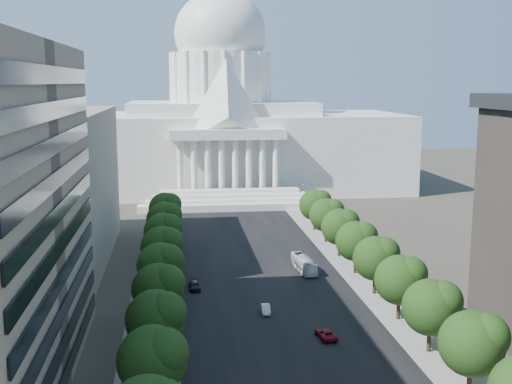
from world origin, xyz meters
name	(u,v)px	position (x,y,z in m)	size (l,w,h in m)	color
road_asphalt	(256,267)	(0.00, 90.00, 0.00)	(30.00, 260.00, 0.01)	black
sidewalk_left	(158,271)	(-19.00, 90.00, 0.00)	(8.00, 260.00, 0.02)	gray
sidewalk_right	(351,264)	(19.00, 90.00, 0.00)	(8.00, 260.00, 0.02)	gray
capitol	(221,129)	(0.00, 184.89, 20.01)	(120.00, 56.00, 73.00)	white
office_block_left_far	(8,188)	(-48.00, 100.00, 15.00)	(38.00, 52.00, 30.00)	gray
tree_l_c	(155,358)	(-17.66, 35.81, 6.45)	(7.79, 7.60, 9.97)	#33261C
tree_l_d	(158,318)	(-17.66, 47.81, 6.45)	(7.79, 7.60, 9.97)	#33261C
tree_l_e	(160,288)	(-17.66, 59.81, 6.45)	(7.79, 7.60, 9.97)	#33261C
tree_l_f	(162,264)	(-17.66, 71.81, 6.45)	(7.79, 7.60, 9.97)	#33261C
tree_l_g	(163,246)	(-17.66, 83.81, 6.45)	(7.79, 7.60, 9.97)	#33261C
tree_l_h	(164,231)	(-17.66, 95.81, 6.45)	(7.79, 7.60, 9.97)	#33261C
tree_l_i	(165,218)	(-17.66, 107.81, 6.45)	(7.79, 7.60, 9.97)	#33261C
tree_l_j	(166,207)	(-17.66, 119.81, 6.45)	(7.79, 7.60, 9.97)	#33261C
tree_r_c	(475,342)	(18.34, 35.81, 6.45)	(7.79, 7.60, 9.97)	#33261C
tree_r_d	(434,306)	(18.34, 47.81, 6.45)	(7.79, 7.60, 9.97)	#33261C
tree_r_e	(402,278)	(18.34, 59.81, 6.45)	(7.79, 7.60, 9.97)	#33261C
tree_r_f	(378,257)	(18.34, 71.81, 6.45)	(7.79, 7.60, 9.97)	#33261C
tree_r_g	(358,240)	(18.34, 83.81, 6.45)	(7.79, 7.60, 9.97)	#33261C
tree_r_h	(341,226)	(18.34, 95.81, 6.45)	(7.79, 7.60, 9.97)	#33261C
tree_r_i	(328,214)	(18.34, 107.81, 6.45)	(7.79, 7.60, 9.97)	#33261C
tree_r_j	(316,204)	(18.34, 119.81, 6.45)	(7.79, 7.60, 9.97)	#33261C
streetlight_b	(491,349)	(19.90, 35.00, 5.82)	(2.61, 0.44, 9.00)	gray
streetlight_c	(412,282)	(19.90, 60.00, 5.82)	(2.61, 0.44, 9.00)	gray
streetlight_d	(364,241)	(19.90, 85.00, 5.82)	(2.61, 0.44, 9.00)	gray
streetlight_e	(332,215)	(19.90, 110.00, 5.82)	(2.61, 0.44, 9.00)	gray
streetlight_f	(310,195)	(19.90, 135.00, 5.82)	(2.61, 0.44, 9.00)	gray
car_silver	(266,309)	(-1.65, 64.84, 0.65)	(1.37, 3.92, 1.29)	#A1A4A8
car_red	(326,334)	(5.35, 54.00, 0.65)	(2.17, 4.70, 1.30)	maroon
car_dark_b	(194,286)	(-12.34, 77.82, 0.67)	(1.87, 4.59, 1.33)	black
city_bus	(304,264)	(8.64, 86.24, 1.43)	(2.41, 10.29, 2.87)	silver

